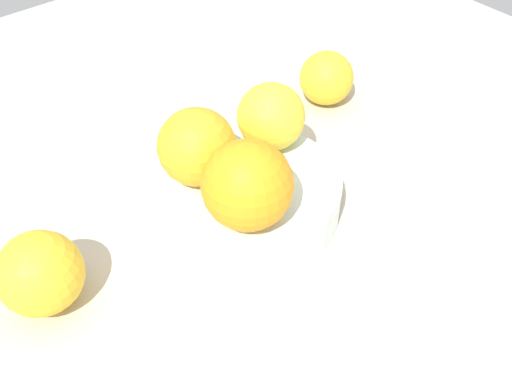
{
  "coord_description": "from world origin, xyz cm",
  "views": [
    {
      "loc": [
        26.79,
        32.03,
        41.97
      ],
      "look_at": [
        0.0,
        0.0,
        2.55
      ],
      "focal_mm": 42.14,
      "sensor_mm": 36.0,
      "label": 1
    }
  ],
  "objects_px": {
    "orange_in_bowl_0": "(247,185)",
    "orange_in_bowl_2": "(197,147)",
    "fruit_bowl": "(256,196)",
    "orange_in_bowl_1": "(271,117)",
    "orange_loose_0": "(40,273)",
    "orange_loose_1": "(326,78)"
  },
  "relations": [
    {
      "from": "orange_in_bowl_0",
      "to": "orange_in_bowl_1",
      "type": "relative_size",
      "value": 1.18
    },
    {
      "from": "fruit_bowl",
      "to": "orange_in_bowl_0",
      "type": "height_order",
      "value": "orange_in_bowl_0"
    },
    {
      "from": "orange_in_bowl_0",
      "to": "orange_loose_1",
      "type": "xyz_separation_m",
      "value": [
        -0.22,
        -0.13,
        -0.05
      ]
    },
    {
      "from": "orange_in_bowl_1",
      "to": "orange_loose_0",
      "type": "relative_size",
      "value": 0.93
    },
    {
      "from": "orange_in_bowl_0",
      "to": "orange_in_bowl_1",
      "type": "bearing_deg",
      "value": -141.64
    },
    {
      "from": "orange_in_bowl_1",
      "to": "orange_loose_1",
      "type": "xyz_separation_m",
      "value": [
        -0.14,
        -0.06,
        -0.04
      ]
    },
    {
      "from": "orange_in_bowl_0",
      "to": "fruit_bowl",
      "type": "bearing_deg",
      "value": -137.78
    },
    {
      "from": "orange_in_bowl_0",
      "to": "orange_loose_1",
      "type": "height_order",
      "value": "orange_in_bowl_0"
    },
    {
      "from": "orange_loose_0",
      "to": "fruit_bowl",
      "type": "bearing_deg",
      "value": 171.56
    },
    {
      "from": "orange_in_bowl_0",
      "to": "orange_loose_1",
      "type": "relative_size",
      "value": 1.23
    },
    {
      "from": "orange_in_bowl_0",
      "to": "orange_loose_0",
      "type": "xyz_separation_m",
      "value": [
        0.17,
        -0.07,
        -0.05
      ]
    },
    {
      "from": "orange_in_bowl_0",
      "to": "orange_in_bowl_2",
      "type": "height_order",
      "value": "orange_in_bowl_0"
    },
    {
      "from": "orange_in_bowl_2",
      "to": "orange_loose_1",
      "type": "relative_size",
      "value": 1.13
    },
    {
      "from": "fruit_bowl",
      "to": "orange_in_bowl_0",
      "type": "xyz_separation_m",
      "value": [
        0.04,
        0.03,
        0.06
      ]
    },
    {
      "from": "orange_in_bowl_1",
      "to": "orange_in_bowl_2",
      "type": "relative_size",
      "value": 0.92
    },
    {
      "from": "orange_in_bowl_1",
      "to": "orange_in_bowl_2",
      "type": "height_order",
      "value": "orange_in_bowl_2"
    },
    {
      "from": "orange_loose_1",
      "to": "orange_loose_0",
      "type": "bearing_deg",
      "value": 8.95
    },
    {
      "from": "orange_in_bowl_2",
      "to": "orange_loose_0",
      "type": "relative_size",
      "value": 1.0
    },
    {
      "from": "orange_in_bowl_1",
      "to": "orange_loose_0",
      "type": "bearing_deg",
      "value": 0.16
    },
    {
      "from": "orange_loose_0",
      "to": "orange_loose_1",
      "type": "xyz_separation_m",
      "value": [
        -0.39,
        -0.06,
        -0.0
      ]
    },
    {
      "from": "fruit_bowl",
      "to": "orange_in_bowl_2",
      "type": "height_order",
      "value": "orange_in_bowl_2"
    },
    {
      "from": "orange_in_bowl_0",
      "to": "orange_loose_0",
      "type": "height_order",
      "value": "orange_in_bowl_0"
    }
  ]
}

